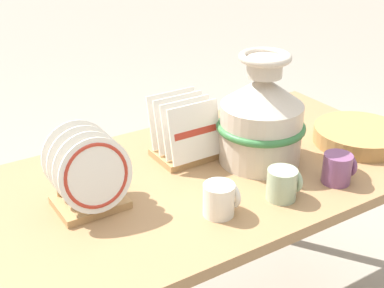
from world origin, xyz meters
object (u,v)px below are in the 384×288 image
object	(u,v)px
mug_cream_glaze	(220,199)
dish_rack_square_plates	(184,137)
wicker_charger_stack	(359,136)
mug_plum_glaze	(338,168)
ceramic_vase	(261,117)
dish_rack_round_plates	(89,178)
mug_sage_glaze	(283,184)

from	to	relation	value
mug_cream_glaze	dish_rack_square_plates	bearing A→B (deg)	74.42
wicker_charger_stack	mug_cream_glaze	xyz separation A→B (m)	(-0.66, -0.10, 0.02)
mug_plum_glaze	wicker_charger_stack	bearing A→B (deg)	29.83
ceramic_vase	mug_cream_glaze	distance (m)	0.35
mug_cream_glaze	wicker_charger_stack	bearing A→B (deg)	8.88
mug_cream_glaze	dish_rack_round_plates	bearing A→B (deg)	142.50
mug_plum_glaze	dish_rack_round_plates	bearing A→B (deg)	158.74
mug_cream_glaze	mug_plum_glaze	size ratio (longest dim) A/B	1.00
mug_cream_glaze	mug_sage_glaze	xyz separation A→B (m)	(0.20, -0.03, 0.00)
dish_rack_round_plates	wicker_charger_stack	distance (m)	0.95
ceramic_vase	mug_cream_glaze	world-z (taller)	ceramic_vase
dish_rack_round_plates	dish_rack_square_plates	world-z (taller)	dish_rack_round_plates
dish_rack_square_plates	mug_sage_glaze	xyz separation A→B (m)	(0.10, -0.37, -0.03)
wicker_charger_stack	mug_plum_glaze	xyz separation A→B (m)	(-0.26, -0.15, 0.02)
ceramic_vase	mug_plum_glaze	distance (m)	0.28
dish_rack_square_plates	mug_plum_glaze	size ratio (longest dim) A/B	2.16
dish_rack_square_plates	dish_rack_round_plates	bearing A→B (deg)	-162.32
ceramic_vase	dish_rack_round_plates	size ratio (longest dim) A/B	1.57
dish_rack_round_plates	wicker_charger_stack	size ratio (longest dim) A/B	0.73
mug_plum_glaze	dish_rack_square_plates	bearing A→B (deg)	128.24
ceramic_vase	dish_rack_square_plates	world-z (taller)	ceramic_vase
dish_rack_square_plates	mug_plum_glaze	xyz separation A→B (m)	(0.30, -0.38, -0.03)
wicker_charger_stack	mug_cream_glaze	distance (m)	0.67
dish_rack_round_plates	mug_sage_glaze	size ratio (longest dim) A/B	2.42
dish_rack_square_plates	wicker_charger_stack	distance (m)	0.61
mug_cream_glaze	mug_plum_glaze	world-z (taller)	same
ceramic_vase	wicker_charger_stack	distance (m)	0.40
wicker_charger_stack	mug_plum_glaze	distance (m)	0.30
mug_plum_glaze	ceramic_vase	bearing A→B (deg)	115.80
dish_rack_square_plates	mug_cream_glaze	size ratio (longest dim) A/B	2.16
wicker_charger_stack	mug_plum_glaze	size ratio (longest dim) A/B	3.31
dish_rack_square_plates	mug_sage_glaze	world-z (taller)	dish_rack_square_plates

